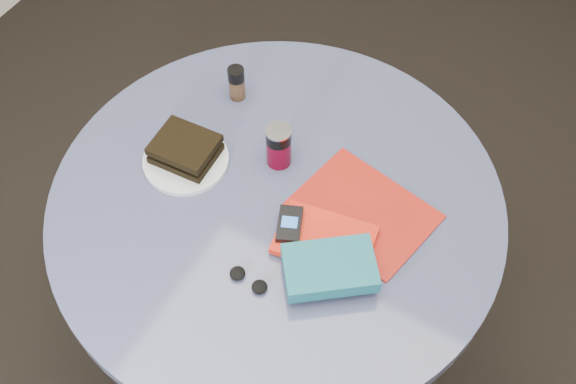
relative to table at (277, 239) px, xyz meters
The scene contains 11 objects.
ground 0.59m from the table, ahead, with size 4.00×4.00×0.00m, color black.
table is the anchor object (origin of this frame).
plate 0.29m from the table, behind, with size 0.19×0.19×0.01m, color silver.
sandwich 0.31m from the table, behind, with size 0.14×0.12×0.05m.
soda_can 0.24m from the table, 116.65° to the left, with size 0.07×0.07×0.11m.
pepper_grinder 0.38m from the table, 137.01° to the left, with size 0.05×0.05×0.09m.
magazine 0.25m from the table, 19.87° to the left, with size 0.29×0.21×0.01m, color maroon.
red_book 0.23m from the table, 17.76° to the right, with size 0.20×0.13×0.02m, color red.
novel 0.30m from the table, 30.88° to the right, with size 0.18×0.12×0.04m, color #155865.
mp3_player 0.21m from the table, 40.71° to the right, with size 0.08×0.10×0.02m.
headphones 0.27m from the table, 75.22° to the right, with size 0.09×0.04×0.02m.
Camera 1 is at (0.47, -0.77, 2.04)m, focal length 45.00 mm.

